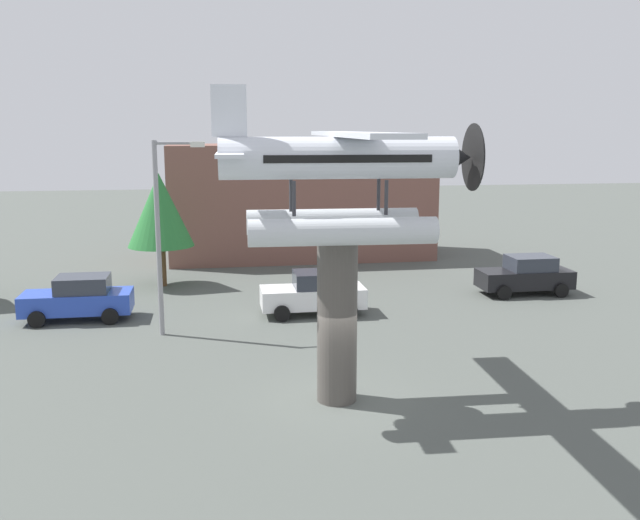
{
  "coord_description": "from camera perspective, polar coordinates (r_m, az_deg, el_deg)",
  "views": [
    {
      "loc": [
        -3.3,
        -17.86,
        7.45
      ],
      "look_at": [
        0.0,
        3.0,
        3.41
      ],
      "focal_mm": 38.63,
      "sensor_mm": 36.0,
      "label": 1
    }
  ],
  "objects": [
    {
      "name": "streetlight_primary",
      "position": [
        25.21,
        -12.82,
        3.04
      ],
      "size": [
        1.84,
        0.28,
        7.06
      ],
      "color": "gray",
      "rests_on": "ground"
    },
    {
      "name": "car_mid_white",
      "position": [
        27.97,
        -0.48,
        -2.75
      ],
      "size": [
        4.2,
        2.02,
        1.76
      ],
      "rotation": [
        0.0,
        0.0,
        3.14
      ],
      "color": "white",
      "rests_on": "ground"
    },
    {
      "name": "display_pedestal",
      "position": [
        18.89,
        1.43,
        -5.08
      ],
      "size": [
        1.1,
        1.1,
        4.55
      ],
      "primitive_type": "cylinder",
      "color": "#4C4742",
      "rests_on": "ground"
    },
    {
      "name": "storefront_building",
      "position": [
        40.41,
        -1.64,
        4.91
      ],
      "size": [
        15.02,
        5.6,
        6.56
      ],
      "primitive_type": "cube",
      "color": "brown",
      "rests_on": "ground"
    },
    {
      "name": "tree_east",
      "position": [
        33.41,
        -13.12,
        4.04
      ],
      "size": [
        3.12,
        3.12,
        5.41
      ],
      "color": "brown",
      "rests_on": "ground"
    },
    {
      "name": "car_far_black",
      "position": [
        32.75,
        16.69,
        -1.2
      ],
      "size": [
        4.2,
        2.02,
        1.76
      ],
      "rotation": [
        0.0,
        0.0,
        3.14
      ],
      "color": "black",
      "rests_on": "ground"
    },
    {
      "name": "ground_plane",
      "position": [
        19.63,
        1.4,
        -11.47
      ],
      "size": [
        140.0,
        140.0,
        0.0
      ],
      "primitive_type": "plane",
      "color": "#4C514C"
    },
    {
      "name": "car_near_blue",
      "position": [
        28.77,
        -19.36,
        -2.99
      ],
      "size": [
        4.2,
        2.02,
        1.76
      ],
      "rotation": [
        0.0,
        0.0,
        3.14
      ],
      "color": "#2847B7",
      "rests_on": "ground"
    },
    {
      "name": "floatplane_monument",
      "position": [
        18.22,
        1.9,
        6.94
      ],
      "size": [
        6.95,
        10.43,
        4.0
      ],
      "rotation": [
        0.0,
        0.0,
        -0.04
      ],
      "color": "silver",
      "rests_on": "display_pedestal"
    }
  ]
}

